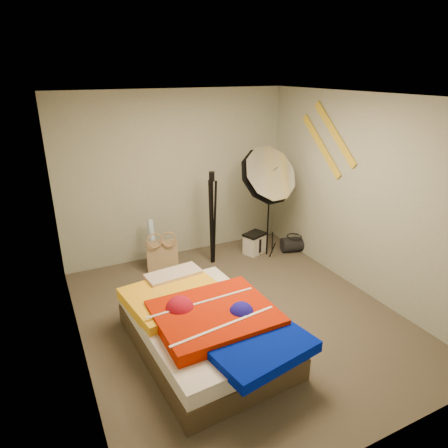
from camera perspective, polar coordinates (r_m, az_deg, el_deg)
floor at (r=4.88m, az=2.11°, el=-12.98°), size 4.00×4.00×0.00m
ceiling at (r=4.04m, az=2.61°, el=17.75°), size 4.00×4.00×0.00m
wall_back at (r=6.06m, az=-6.76°, el=6.82°), size 3.50×0.00×3.50m
wall_front at (r=2.89m, az=21.94°, el=-11.63°), size 3.50×0.00×3.50m
wall_left at (r=3.85m, az=-21.28°, el=-3.17°), size 0.00×4.00×4.00m
wall_right at (r=5.33m, az=19.16°, el=3.75°), size 0.00×4.00×4.00m
tote_bag at (r=5.86m, az=-8.81°, el=-4.51°), size 0.47×0.28×0.46m
wrapping_roll at (r=5.91m, az=-10.15°, el=-2.84°), size 0.08×0.21×0.73m
camera_case at (r=6.35m, az=4.36°, el=-2.87°), size 0.37×0.32×0.31m
duffel_bag at (r=6.51m, az=9.92°, el=-2.87°), size 0.44×0.33×0.24m
wall_stripe_upper at (r=5.59m, az=15.53°, el=12.33°), size 0.02×0.91×0.78m
wall_stripe_lower at (r=5.81m, az=13.71°, el=10.80°), size 0.02×0.91×0.78m
bed at (r=4.25m, az=-2.70°, el=-14.41°), size 1.46×2.06×0.54m
photo_umbrella at (r=5.78m, az=6.07°, el=6.75°), size 1.04×0.74×1.83m
camera_tripod at (r=5.80m, az=-1.72°, el=1.71°), size 0.10×0.10×1.41m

